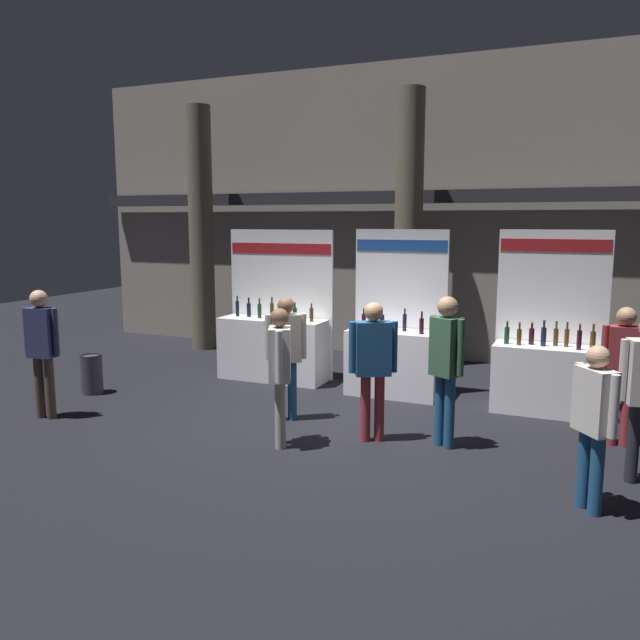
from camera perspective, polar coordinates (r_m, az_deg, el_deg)
The scene contains 13 objects.
ground_plane at distance 8.54m, azimuth 0.69°, elevation -9.44°, with size 29.23×29.23×0.00m, color black.
hall_colonnade at distance 12.51m, azimuth 8.97°, elevation 9.29°, with size 14.61×1.38×5.68m.
exhibitor_booth_0 at distance 10.86m, azimuth -4.15°, elevation -2.00°, with size 1.93×0.71×2.53m.
exhibitor_booth_1 at distance 9.93m, azimuth 6.65°, elevation -3.12°, with size 1.48×0.66×2.55m.
exhibitor_booth_2 at distance 9.52m, azimuth 19.62°, elevation -4.20°, with size 1.52×0.66×2.56m.
trash_bin at distance 10.63m, azimuth -19.73°, elevation -4.56°, with size 0.33×0.33×0.62m.
visitor_0 at distance 7.56m, azimuth -3.61°, elevation -4.03°, with size 0.38×0.49×1.67m.
visitor_1 at distance 7.65m, azimuth 11.21°, elevation -3.33°, with size 0.44×0.38×1.82m.
visitor_2 at distance 8.37m, azimuth 25.45°, elevation -3.67°, with size 0.51×0.23×1.69m.
visitor_4 at distance 7.75m, azimuth 4.76°, elevation -3.48°, with size 0.54×0.39×1.72m.
visitor_5 at distance 9.40m, azimuth -23.61°, elevation -1.88°, with size 0.53×0.27×1.77m.
visitor_6 at distance 6.40m, azimuth 23.28°, elevation -7.84°, with size 0.40×0.46×1.58m.
visitor_8 at distance 8.56m, azimuth -3.06°, elevation -2.47°, with size 0.47×0.41×1.68m.
Camera 1 is at (3.10, -7.49, 2.69)m, focal length 35.80 mm.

